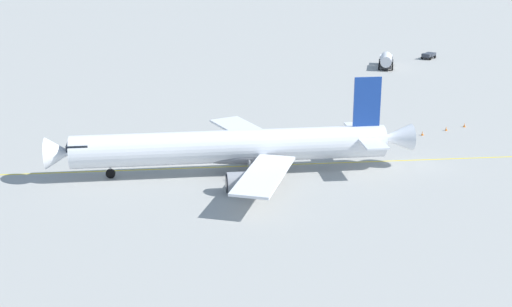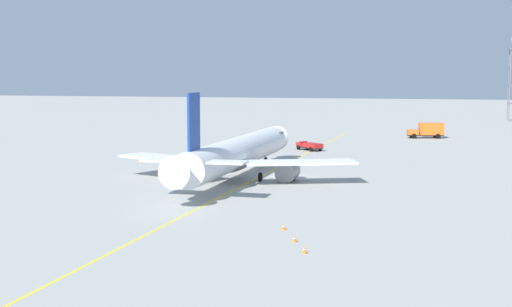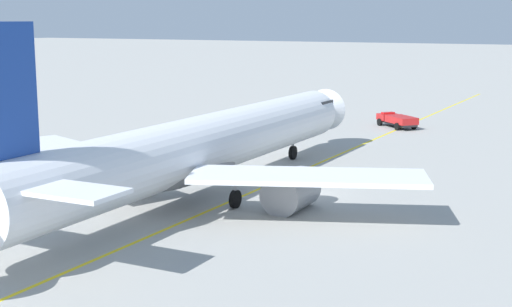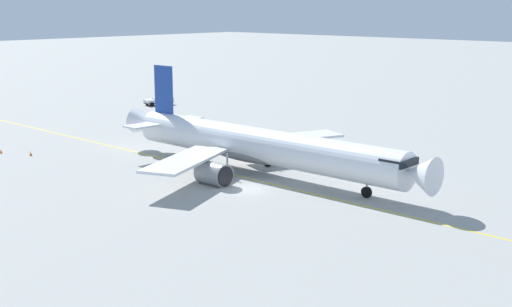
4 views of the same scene
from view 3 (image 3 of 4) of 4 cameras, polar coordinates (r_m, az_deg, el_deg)
ground_plane at (r=47.59m, az=3.51°, el=-3.19°), size 600.00×600.00×0.00m
airliner_main at (r=46.27m, az=-4.43°, el=0.29°), size 30.43×42.77×11.15m
ops_pickup_truck at (r=77.98m, az=10.88°, el=2.58°), size 5.22×4.99×1.41m
taxiway_centreline at (r=46.50m, az=-1.45°, el=-3.49°), size 2.24×148.88×0.01m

